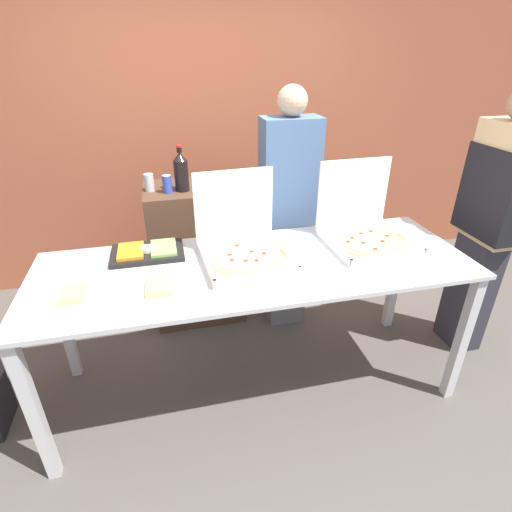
% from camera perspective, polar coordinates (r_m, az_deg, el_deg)
% --- Properties ---
extents(ground_plane, '(16.00, 16.00, 0.00)m').
position_cam_1_polar(ground_plane, '(2.82, 0.00, -17.65)').
color(ground_plane, '#514C47').
extents(brick_wall_behind, '(10.00, 0.06, 2.80)m').
position_cam_1_polar(brick_wall_behind, '(3.70, -6.42, 18.17)').
color(brick_wall_behind, '#9E5138').
rests_on(brick_wall_behind, ground_plane).
extents(buffet_table, '(2.47, 0.86, 0.92)m').
position_cam_1_polar(buffet_table, '(2.31, 0.00, -3.34)').
color(buffet_table, silver).
rests_on(buffet_table, ground_plane).
extents(pizza_box_far_right, '(0.50, 0.52, 0.48)m').
position_cam_1_polar(pizza_box_far_right, '(2.57, 15.18, 3.69)').
color(pizza_box_far_right, white).
rests_on(pizza_box_far_right, buffet_table).
extents(pizza_box_far_left, '(0.51, 0.52, 0.47)m').
position_cam_1_polar(pizza_box_far_left, '(2.29, -1.89, 1.59)').
color(pizza_box_far_left, white).
rests_on(pizza_box_far_left, buffet_table).
extents(paper_plate_front_right, '(0.25, 0.25, 0.03)m').
position_cam_1_polar(paper_plate_front_right, '(2.16, -24.78, -5.09)').
color(paper_plate_front_right, white).
rests_on(paper_plate_front_right, buffet_table).
extents(paper_plate_front_left, '(0.25, 0.25, 0.03)m').
position_cam_1_polar(paper_plate_front_left, '(2.08, -13.85, -4.47)').
color(paper_plate_front_left, white).
rests_on(paper_plate_front_left, buffet_table).
extents(veggie_tray, '(0.42, 0.27, 0.05)m').
position_cam_1_polar(veggie_tray, '(2.43, -15.22, 0.57)').
color(veggie_tray, black).
rests_on(veggie_tray, buffet_table).
extents(sideboard_podium, '(0.69, 0.51, 1.10)m').
position_cam_1_polar(sideboard_podium, '(3.21, -8.52, 0.39)').
color(sideboard_podium, '#4C3323').
rests_on(sideboard_podium, ground_plane).
extents(soda_bottle, '(0.10, 0.10, 0.32)m').
position_cam_1_polar(soda_bottle, '(2.89, -10.65, 11.80)').
color(soda_bottle, black).
rests_on(soda_bottle, sideboard_podium).
extents(soda_can_silver, '(0.07, 0.07, 0.12)m').
position_cam_1_polar(soda_can_silver, '(2.95, -15.02, 10.11)').
color(soda_can_silver, silver).
rests_on(soda_can_silver, sideboard_podium).
extents(soda_can_colored, '(0.07, 0.07, 0.12)m').
position_cam_1_polar(soda_can_colored, '(2.88, -12.57, 10.00)').
color(soda_can_colored, '#334CB2').
rests_on(soda_can_colored, sideboard_podium).
extents(person_guest_plaid, '(0.40, 0.22, 1.80)m').
position_cam_1_polar(person_guest_plaid, '(2.93, 4.59, 6.34)').
color(person_guest_plaid, slate).
rests_on(person_guest_plaid, ground_plane).
extents(person_server_vest, '(0.24, 0.42, 1.81)m').
position_cam_1_polar(person_server_vest, '(3.04, 30.61, 4.92)').
color(person_server_vest, '#2D2D38').
rests_on(person_server_vest, ground_plane).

